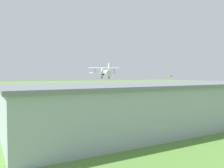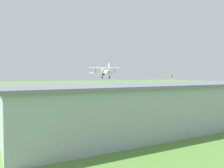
# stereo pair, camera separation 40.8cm
# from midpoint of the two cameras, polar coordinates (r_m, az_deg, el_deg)

# --- Properties ---
(ground_plane) EXTENTS (400.00, 400.00, 0.00)m
(ground_plane) POSITION_cam_midpoint_polar(r_m,az_deg,el_deg) (55.31, -6.28, -4.60)
(ground_plane) COLOR #568438
(hangar) EXTENTS (33.95, 11.38, 5.55)m
(hangar) POSITION_cam_midpoint_polar(r_m,az_deg,el_deg) (28.30, 9.88, -5.51)
(hangar) COLOR #99A3AD
(hangar) RESTS_ON ground_plane
(biplane) EXTENTS (8.51, 7.55, 3.90)m
(biplane) POSITION_cam_midpoint_polar(r_m,az_deg,el_deg) (59.13, -1.80, 3.10)
(biplane) COLOR silver
(person_near_hangar_door) EXTENTS (0.41, 0.41, 1.72)m
(person_near_hangar_door) POSITION_cam_midpoint_polar(r_m,az_deg,el_deg) (36.03, -24.84, -7.11)
(person_near_hangar_door) COLOR #72338C
(person_near_hangar_door) RESTS_ON ground_plane
(person_beside_truck) EXTENTS (0.53, 0.53, 1.75)m
(person_beside_truck) POSITION_cam_midpoint_polar(r_m,az_deg,el_deg) (35.48, -23.40, -7.20)
(person_beside_truck) COLOR #33723F
(person_beside_truck) RESTS_ON ground_plane
(windsock) EXTENTS (1.07, 1.31, 6.60)m
(windsock) POSITION_cam_midpoint_polar(r_m,az_deg,el_deg) (63.95, 14.03, 1.47)
(windsock) COLOR silver
(windsock) RESTS_ON ground_plane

